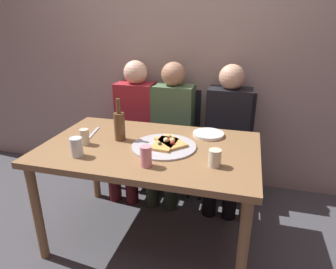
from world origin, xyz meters
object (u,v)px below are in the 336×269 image
object	(u,v)px
dining_table	(150,157)
guest_by_wall	(227,130)
wine_bottle	(120,125)
tumbler_far	(77,147)
pizza_slice_extra	(171,142)
soda_can	(146,156)
guest_in_beanie	(171,124)
wine_glass	(215,158)
guest_in_sweater	(134,121)
chair_middle	(175,132)
table_knife	(94,133)
pizza_slice_last	(165,144)
tumbler_near	(85,137)
pizza_tray	(164,146)
plate_stack	(208,134)
chair_left	(140,129)
chair_right	(227,137)

from	to	relation	value
dining_table	guest_by_wall	bearing A→B (deg)	56.63
wine_bottle	tumbler_far	xyz separation A→B (m)	(-0.15, -0.31, -0.05)
pizza_slice_extra	wine_bottle	distance (m)	0.37
soda_can	guest_in_beanie	bearing A→B (deg)	96.43
wine_glass	soda_can	size ratio (longest dim) A/B	0.82
tumbler_far	guest_in_beanie	distance (m)	1.02
dining_table	guest_in_beanie	size ratio (longest dim) A/B	1.20
pizza_slice_extra	soda_can	xyz separation A→B (m)	(-0.06, -0.32, 0.04)
guest_in_sweater	soda_can	bearing A→B (deg)	115.31
chair_middle	soda_can	bearing A→B (deg)	95.56
dining_table	chair_middle	world-z (taller)	chair_middle
wine_glass	table_knife	distance (m)	0.96
wine_bottle	tumbler_far	size ratio (longest dim) A/B	2.45
pizza_slice_last	guest_in_beanie	world-z (taller)	guest_in_beanie
pizza_slice_extra	chair_middle	bearing A→B (deg)	102.05
tumbler_near	chair_middle	size ratio (longest dim) A/B	0.12
pizza_tray	soda_can	distance (m)	0.29
pizza_slice_last	guest_in_sweater	xyz separation A→B (m)	(-0.49, 0.68, -0.11)
guest_in_beanie	plate_stack	bearing A→B (deg)	133.19
tumbler_far	wine_glass	world-z (taller)	tumbler_far
plate_stack	guest_in_beanie	distance (m)	0.57
tumbler_near	guest_in_beanie	world-z (taller)	guest_in_beanie
chair_left	soda_can	bearing A→B (deg)	112.22
guest_in_sweater	guest_by_wall	world-z (taller)	same
wine_bottle	table_knife	distance (m)	0.27
chair_middle	guest_in_sweater	world-z (taller)	guest_in_sweater
wine_glass	guest_in_sweater	bearing A→B (deg)	133.89
soda_can	chair_middle	distance (m)	1.15
wine_glass	table_knife	bearing A→B (deg)	162.55
tumbler_near	guest_in_beanie	xyz separation A→B (m)	(0.38, 0.77, -0.14)
pizza_slice_extra	chair_middle	distance (m)	0.84
tumbler_far	soda_can	distance (m)	0.45
chair_middle	chair_right	world-z (taller)	same
pizza_tray	plate_stack	distance (m)	0.37
tumbler_near	tumbler_far	world-z (taller)	tumbler_far
wine_glass	wine_bottle	bearing A→B (deg)	161.82
guest_in_beanie	chair_left	bearing A→B (deg)	-23.64
wine_bottle	dining_table	bearing A→B (deg)	-11.94
soda_can	table_knife	bearing A→B (deg)	144.24
pizza_tray	wine_bottle	world-z (taller)	wine_bottle
guest_in_sweater	table_knife	bearing A→B (deg)	81.68
wine_glass	plate_stack	world-z (taller)	wine_glass
pizza_slice_last	guest_in_beanie	size ratio (longest dim) A/B	0.20
pizza_slice_extra	tumbler_near	xyz separation A→B (m)	(-0.55, -0.13, 0.03)
guest_by_wall	plate_stack	bearing A→B (deg)	75.48
dining_table	pizza_slice_extra	world-z (taller)	pizza_slice_extra
plate_stack	chair_middle	world-z (taller)	chair_middle
pizza_slice_last	table_knife	bearing A→B (deg)	169.74
dining_table	chair_middle	bearing A→B (deg)	92.56
guest_in_beanie	chair_middle	bearing A→B (deg)	-90.00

